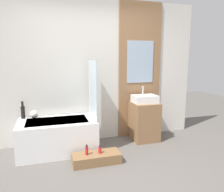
% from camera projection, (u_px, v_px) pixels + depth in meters
% --- Properties ---
extents(ground_plane, '(12.00, 12.00, 0.00)m').
position_uv_depth(ground_plane, '(114.00, 183.00, 2.78)').
color(ground_plane, '#605B56').
extents(wall_tiled_back, '(4.20, 0.06, 2.60)m').
position_uv_depth(wall_tiled_back, '(89.00, 72.00, 4.04)').
color(wall_tiled_back, silver).
rests_on(wall_tiled_back, ground_plane).
extents(wall_wood_accent, '(0.86, 0.04, 2.60)m').
position_uv_depth(wall_wood_accent, '(140.00, 71.00, 4.26)').
color(wall_wood_accent, '#8E6642').
rests_on(wall_wood_accent, ground_plane).
extents(bathtub, '(1.26, 0.73, 0.54)m').
position_uv_depth(bathtub, '(58.00, 136.00, 3.66)').
color(bathtub, white).
rests_on(bathtub, ground_plane).
extents(glass_shower_screen, '(0.01, 0.61, 0.98)m').
position_uv_depth(glass_shower_screen, '(93.00, 90.00, 3.65)').
color(glass_shower_screen, silver).
rests_on(glass_shower_screen, bathtub).
extents(wooden_step_bench, '(0.72, 0.30, 0.15)m').
position_uv_depth(wooden_step_bench, '(96.00, 158.00, 3.29)').
color(wooden_step_bench, olive).
rests_on(wooden_step_bench, ground_plane).
extents(vanity_cabinet, '(0.47, 0.49, 0.73)m').
position_uv_depth(vanity_cabinet, '(144.00, 121.00, 4.18)').
color(vanity_cabinet, '#8E6642').
rests_on(vanity_cabinet, ground_plane).
extents(sink, '(0.45, 0.33, 0.30)m').
position_uv_depth(sink, '(145.00, 99.00, 4.11)').
color(sink, white).
rests_on(sink, vanity_cabinet).
extents(vase_tall_dark, '(0.07, 0.07, 0.30)m').
position_uv_depth(vase_tall_dark, '(23.00, 112.00, 3.70)').
color(vase_tall_dark, black).
rests_on(vase_tall_dark, bathtub).
extents(vase_round_light, '(0.13, 0.13, 0.13)m').
position_uv_depth(vase_round_light, '(34.00, 114.00, 3.73)').
color(vase_round_light, silver).
rests_on(vase_round_light, bathtub).
extents(bottle_soap_primary, '(0.04, 0.04, 0.16)m').
position_uv_depth(bottle_soap_primary, '(87.00, 150.00, 3.23)').
color(bottle_soap_primary, red).
rests_on(bottle_soap_primary, wooden_step_bench).
extents(bottle_soap_secondary, '(0.05, 0.05, 0.12)m').
position_uv_depth(bottle_soap_secondary, '(100.00, 150.00, 3.29)').
color(bottle_soap_secondary, red).
rests_on(bottle_soap_secondary, wooden_step_bench).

